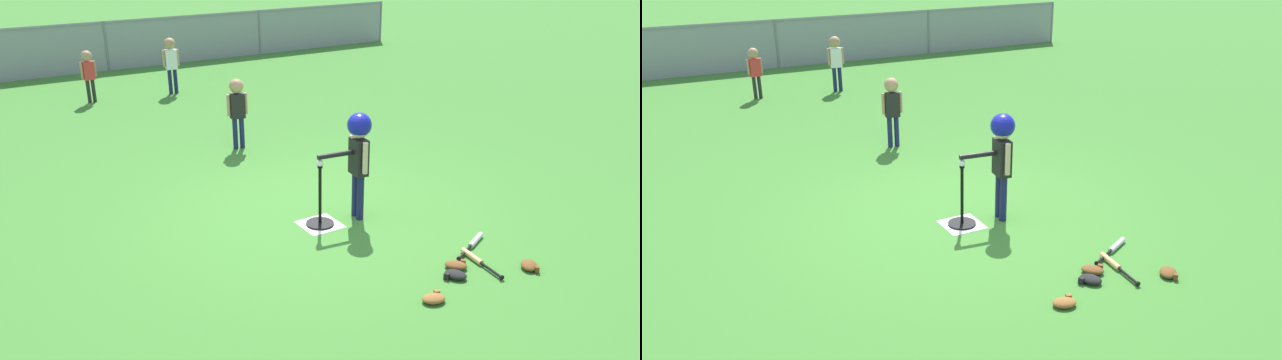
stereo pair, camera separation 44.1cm
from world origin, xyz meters
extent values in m
plane|color=#3D7A2D|center=(0.00, 0.00, 0.00)|extent=(60.00, 60.00, 0.00)
cube|color=white|center=(-0.13, -0.33, 0.00)|extent=(0.44, 0.44, 0.01)
cylinder|color=black|center=(-0.13, -0.33, 0.01)|extent=(0.32, 0.32, 0.03)
cylinder|color=black|center=(-0.13, -0.33, 0.37)|extent=(0.04, 0.04, 0.69)
cylinder|color=black|center=(-0.13, -0.33, 0.70)|extent=(0.06, 0.06, 0.02)
sphere|color=white|center=(-0.13, -0.33, 0.75)|extent=(0.07, 0.07, 0.07)
cylinder|color=#191E4C|center=(0.35, -0.45, 0.27)|extent=(0.08, 0.08, 0.54)
cylinder|color=#191E4C|center=(0.36, -0.33, 0.27)|extent=(0.08, 0.08, 0.54)
cube|color=black|center=(0.35, -0.39, 0.75)|extent=(0.17, 0.26, 0.42)
cylinder|color=beige|center=(0.34, -0.54, 0.78)|extent=(0.06, 0.06, 0.36)
cylinder|color=beige|center=(0.37, -0.24, 0.78)|extent=(0.06, 0.06, 0.36)
sphere|color=beige|center=(0.35, -0.39, 1.10)|extent=(0.24, 0.24, 0.24)
sphere|color=#141999|center=(0.35, -0.39, 1.13)|extent=(0.28, 0.28, 0.28)
cylinder|color=black|center=(0.15, -0.36, 0.82)|extent=(0.60, 0.13, 0.06)
cylinder|color=#262626|center=(-0.99, 6.61, 0.22)|extent=(0.07, 0.07, 0.45)
cylinder|color=#262626|center=(-1.09, 6.59, 0.22)|extent=(0.07, 0.07, 0.45)
cube|color=red|center=(-1.04, 6.60, 0.62)|extent=(0.21, 0.14, 0.35)
cylinder|color=tan|center=(-0.92, 6.62, 0.65)|extent=(0.05, 0.05, 0.30)
cylinder|color=tan|center=(-1.16, 6.58, 0.65)|extent=(0.05, 0.05, 0.30)
sphere|color=tan|center=(-1.04, 6.60, 0.90)|extent=(0.20, 0.20, 0.20)
cylinder|color=#191E4C|center=(0.60, 6.44, 0.25)|extent=(0.08, 0.08, 0.50)
cylinder|color=#191E4C|center=(0.49, 6.45, 0.25)|extent=(0.08, 0.08, 0.50)
cube|color=white|center=(0.55, 6.45, 0.70)|extent=(0.24, 0.16, 0.39)
cylinder|color=tan|center=(0.69, 6.44, 0.73)|extent=(0.06, 0.06, 0.33)
cylinder|color=tan|center=(0.41, 6.46, 0.73)|extent=(0.06, 0.06, 0.33)
sphere|color=tan|center=(0.55, 6.45, 1.02)|extent=(0.22, 0.22, 0.22)
cylinder|color=#191E4C|center=(0.28, 2.60, 0.24)|extent=(0.07, 0.07, 0.48)
cylinder|color=#191E4C|center=(0.18, 2.61, 0.24)|extent=(0.07, 0.07, 0.48)
cube|color=black|center=(0.23, 2.61, 0.67)|extent=(0.23, 0.15, 0.37)
cylinder|color=tan|center=(0.36, 2.59, 0.69)|extent=(0.05, 0.05, 0.32)
cylinder|color=tan|center=(0.10, 2.62, 0.69)|extent=(0.05, 0.05, 0.32)
sphere|color=tan|center=(0.23, 2.61, 0.97)|extent=(0.21, 0.21, 0.21)
cylinder|color=silver|center=(1.07, -1.59, 0.03)|extent=(0.32, 0.20, 0.06)
cylinder|color=black|center=(0.77, -1.73, 0.03)|extent=(0.31, 0.17, 0.03)
cylinder|color=black|center=(0.63, -1.81, 0.03)|extent=(0.04, 0.05, 0.05)
cylinder|color=#DBB266|center=(0.78, -1.84, 0.03)|extent=(0.10, 0.31, 0.06)
cylinder|color=black|center=(0.74, -2.14, 0.03)|extent=(0.07, 0.31, 0.03)
cylinder|color=black|center=(0.72, -2.30, 0.03)|extent=(0.05, 0.02, 0.05)
ellipsoid|color=black|center=(0.37, -2.03, 0.04)|extent=(0.25, 0.27, 0.07)
cube|color=black|center=(0.28, -2.00, 0.04)|extent=(0.06, 0.06, 0.06)
ellipsoid|color=brown|center=(0.50, -1.89, 0.04)|extent=(0.27, 0.27, 0.07)
cube|color=brown|center=(0.60, -1.89, 0.04)|extent=(0.06, 0.06, 0.06)
ellipsoid|color=brown|center=(1.12, -2.27, 0.04)|extent=(0.27, 0.27, 0.07)
cube|color=brown|center=(1.13, -2.37, 0.04)|extent=(0.06, 0.06, 0.06)
ellipsoid|color=brown|center=(-0.09, -2.24, 0.04)|extent=(0.25, 0.21, 0.07)
cube|color=brown|center=(-0.01, -2.19, 0.04)|extent=(0.06, 0.05, 0.06)
cylinder|color=slate|center=(0.00, 9.40, 0.57)|extent=(0.06, 0.06, 1.15)
cylinder|color=slate|center=(4.00, 9.40, 0.57)|extent=(0.06, 0.06, 1.15)
cylinder|color=slate|center=(8.00, 9.40, 0.57)|extent=(0.06, 0.06, 1.15)
cube|color=gray|center=(0.00, 9.40, 1.09)|extent=(16.00, 0.03, 0.03)
cube|color=gray|center=(0.00, 9.40, 0.57)|extent=(16.00, 0.01, 1.15)
camera|label=1|loc=(-3.54, -5.86, 3.16)|focal=35.37mm
camera|label=2|loc=(-3.15, -6.08, 3.16)|focal=35.37mm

